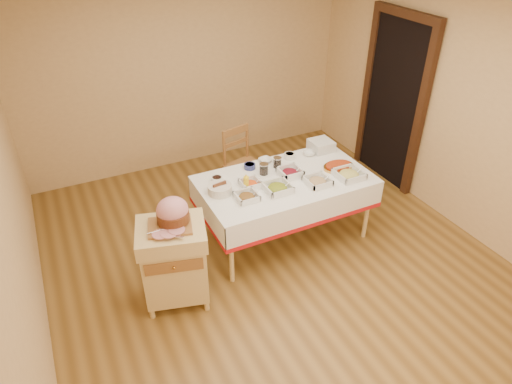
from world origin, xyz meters
The scene contains 23 objects.
room_shell centered at (0.00, 0.00, 1.30)m, with size 5.00×5.00×5.00m.
doorway centered at (2.20, 0.90, 1.11)m, with size 0.09×1.10×2.20m.
dining_table centered at (0.30, 0.30, 0.60)m, with size 1.82×1.02×0.76m.
butcher_cart centered at (-1.08, -0.11, 0.49)m, with size 0.71×0.64×0.86m.
dining_chair centered at (0.23, 1.22, 0.48)m, with size 0.51×0.50×0.94m.
ham_on_board centered at (-1.04, -0.07, 0.97)m, with size 0.40×0.38×0.26m.
serving_dish_a centered at (-0.23, 0.13, 0.79)m, with size 0.22×0.21×0.09m.
serving_dish_b centered at (0.12, 0.13, 0.79)m, with size 0.26×0.26×0.11m.
serving_dish_c centered at (0.55, 0.07, 0.79)m, with size 0.24×0.24×0.10m.
serving_dish_d centered at (0.93, 0.04, 0.79)m, with size 0.28×0.28×0.10m.
serving_dish_e centered at (-0.09, 0.33, 0.79)m, with size 0.21×0.20×0.09m.
serving_dish_f centered at (0.39, 0.35, 0.79)m, with size 0.24×0.23×0.11m.
small_bowl_left centered at (-0.37, 0.57, 0.79)m, with size 0.12×0.12×0.05m.
small_bowl_mid centered at (0.06, 0.67, 0.79)m, with size 0.13×0.13×0.05m.
small_bowl_right centered at (0.57, 0.68, 0.79)m, with size 0.12×0.12×0.06m.
bowl_white_imported centered at (0.28, 0.73, 0.78)m, with size 0.15×0.15×0.04m, color silver.
bowl_small_imported centered at (0.81, 0.65, 0.78)m, with size 0.14×0.14×0.04m, color silver.
preserve_jar_left centered at (0.14, 0.49, 0.82)m, with size 0.10×0.10×0.13m.
preserve_jar_right centered at (0.35, 0.56, 0.81)m, with size 0.09×0.09×0.12m.
mustard_bottle centered at (-0.15, 0.30, 0.84)m, with size 0.06×0.06×0.18m.
bread_basket centered at (-0.43, 0.35, 0.81)m, with size 0.25×0.25×0.11m.
plate_stack centered at (1.00, 0.69, 0.82)m, with size 0.25×0.25×0.12m.
brass_platter centered at (0.94, 0.25, 0.78)m, with size 0.35×0.25×0.05m.
Camera 1 is at (-1.80, -3.28, 3.27)m, focal length 32.00 mm.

